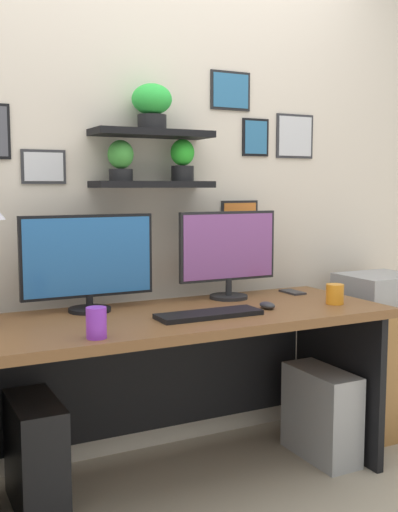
% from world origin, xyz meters
% --- Properties ---
extents(ground_plane, '(8.00, 8.00, 0.00)m').
position_xyz_m(ground_plane, '(0.00, 0.00, 0.00)').
color(ground_plane, tan).
extents(back_wall_assembly, '(4.40, 0.24, 2.70)m').
position_xyz_m(back_wall_assembly, '(-0.00, 0.44, 1.36)').
color(back_wall_assembly, beige).
rests_on(back_wall_assembly, ground).
extents(desk, '(1.78, 0.68, 0.75)m').
position_xyz_m(desk, '(0.00, 0.06, 0.55)').
color(desk, brown).
rests_on(desk, ground).
extents(monitor_left, '(0.57, 0.18, 0.41)m').
position_xyz_m(monitor_left, '(-0.34, 0.22, 0.96)').
color(monitor_left, black).
rests_on(monitor_left, desk).
extents(monitor_right, '(0.50, 0.18, 0.41)m').
position_xyz_m(monitor_right, '(0.34, 0.22, 0.97)').
color(monitor_right, black).
rests_on(monitor_right, desk).
extents(keyboard, '(0.44, 0.14, 0.02)m').
position_xyz_m(keyboard, '(0.06, -0.11, 0.76)').
color(keyboard, black).
rests_on(keyboard, desk).
extents(computer_mouse, '(0.06, 0.09, 0.03)m').
position_xyz_m(computer_mouse, '(0.37, -0.08, 0.77)').
color(computer_mouse, '#2D2D33').
rests_on(computer_mouse, desk).
extents(cell_phone, '(0.07, 0.14, 0.01)m').
position_xyz_m(cell_phone, '(0.69, 0.20, 0.76)').
color(cell_phone, '#2D2D33').
rests_on(cell_phone, desk).
extents(coffee_mug, '(0.08, 0.08, 0.09)m').
position_xyz_m(coffee_mug, '(0.70, -0.13, 0.80)').
color(coffee_mug, orange).
rests_on(coffee_mug, desk).
extents(water_cup, '(0.07, 0.07, 0.11)m').
position_xyz_m(water_cup, '(-0.45, -0.25, 0.81)').
color(water_cup, purple).
rests_on(water_cup, desk).
extents(drawer_cabinet, '(0.44, 0.50, 0.65)m').
position_xyz_m(drawer_cabinet, '(1.21, 0.14, 0.32)').
color(drawer_cabinet, '#9E6B38').
rests_on(drawer_cabinet, ground).
extents(printer, '(0.38, 0.34, 0.17)m').
position_xyz_m(printer, '(1.21, 0.14, 0.73)').
color(printer, '#9E9EA3').
rests_on(printer, drawer_cabinet).
extents(computer_tower_left, '(0.18, 0.40, 0.44)m').
position_xyz_m(computer_tower_left, '(-0.61, 0.09, 0.22)').
color(computer_tower_left, black).
rests_on(computer_tower_left, ground).
extents(computer_tower_right, '(0.18, 0.40, 0.42)m').
position_xyz_m(computer_tower_right, '(0.70, -0.05, 0.21)').
color(computer_tower_right, '#99999E').
rests_on(computer_tower_right, ground).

